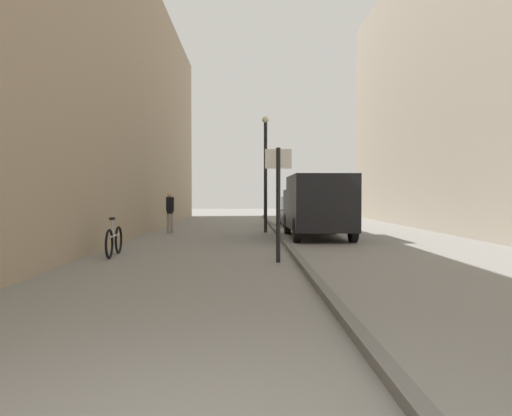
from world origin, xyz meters
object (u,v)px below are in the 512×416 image
Objects in this scene: street_sign_post at (278,194)px; lamp_post at (266,166)px; pedestrian_main_foreground at (170,209)px; delivery_van at (317,204)px; parked_car at (299,211)px; bicycle_leaning at (114,241)px.

lamp_post is at bearing -86.52° from street_sign_post.
lamp_post is at bearing 12.36° from pedestrian_main_foreground.
delivery_van is 1.90× the size of street_sign_post.
lamp_post reaches higher than pedestrian_main_foreground.
pedestrian_main_foreground is at bearing -62.27° from street_sign_post.
street_sign_post is at bearing -100.11° from parked_car.
street_sign_post reaches higher than parked_car.
street_sign_post is at bearing -106.46° from delivery_van.
lamp_post is (3.87, 0.25, 1.76)m from pedestrian_main_foreground.
lamp_post is (0.04, 8.86, 1.18)m from street_sign_post.
parked_car is at bearing 60.63° from bicycle_leaning.
lamp_post is (-1.76, 2.60, 1.52)m from delivery_van.
street_sign_post is (3.83, -8.61, 0.58)m from pedestrian_main_foreground.
bicycle_leaning is (-5.90, -12.00, -0.33)m from parked_car.
street_sign_post is 4.37m from bicycle_leaning.
pedestrian_main_foreground is at bearing -176.30° from lamp_post.
street_sign_post reaches higher than pedestrian_main_foreground.
parked_car is (0.06, 6.92, -0.49)m from delivery_van.
bicycle_leaning is at bearing -82.95° from pedestrian_main_foreground.
pedestrian_main_foreground is 0.39× the size of parked_car.
street_sign_post is at bearing -19.65° from bicycle_leaning.
delivery_van is at bearing -102.30° from street_sign_post.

